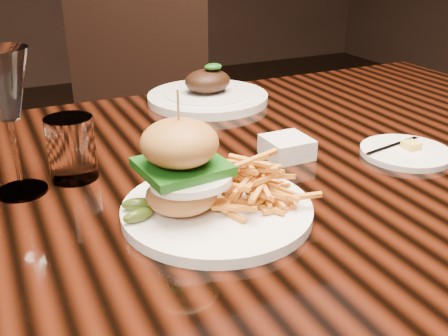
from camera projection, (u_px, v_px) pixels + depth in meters
name	position (u px, v px, depth m)	size (l,w,h in m)	color
dining_table	(224.00, 207.00, 0.89)	(1.60, 0.90, 0.75)	black
burger_plate	(214.00, 184.00, 0.69)	(0.26, 0.26, 0.18)	white
side_saucer	(406.00, 152.00, 0.89)	(0.15, 0.15, 0.02)	white
ramekin	(287.00, 147.00, 0.88)	(0.07, 0.07, 0.03)	white
wine_glass	(4.00, 89.00, 0.70)	(0.08, 0.08, 0.21)	white
water_tumbler	(72.00, 148.00, 0.79)	(0.07, 0.07, 0.10)	white
far_dish	(208.00, 95.00, 1.17)	(0.27, 0.27, 0.09)	white
chair_far	(139.00, 119.00, 1.71)	(0.61, 0.61, 0.95)	black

